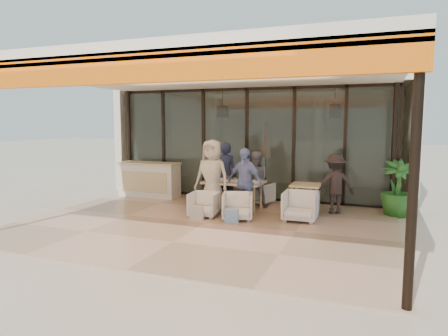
% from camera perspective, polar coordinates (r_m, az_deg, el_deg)
% --- Properties ---
extents(ground, '(70.00, 70.00, 0.00)m').
position_cam_1_polar(ground, '(8.92, -2.68, -7.97)').
color(ground, '#C6B293').
rests_on(ground, ground).
extents(terrace_floor, '(8.00, 6.00, 0.01)m').
position_cam_1_polar(terrace_floor, '(8.92, -2.68, -7.94)').
color(terrace_floor, tan).
rests_on(terrace_floor, ground).
extents(terrace_structure, '(8.00, 6.00, 3.40)m').
position_cam_1_polar(terrace_structure, '(8.44, -3.54, 13.44)').
color(terrace_structure, silver).
rests_on(terrace_structure, ground).
extents(glass_storefront, '(8.08, 0.10, 3.20)m').
position_cam_1_polar(glass_storefront, '(11.46, 3.27, 3.41)').
color(glass_storefront, '#9EADA3').
rests_on(glass_storefront, ground).
extents(interior_block, '(9.05, 3.62, 3.52)m').
position_cam_1_polar(interior_block, '(13.66, 6.28, 6.55)').
color(interior_block, silver).
rests_on(interior_block, ground).
extents(host_counter, '(1.85, 0.65, 1.04)m').
position_cam_1_polar(host_counter, '(12.10, -10.63, -1.61)').
color(host_counter, silver).
rests_on(host_counter, ground).
extents(dining_table, '(1.50, 0.90, 0.93)m').
position_cam_1_polar(dining_table, '(10.14, 1.43, -2.21)').
color(dining_table, '#CEB97D').
rests_on(dining_table, ground).
extents(chair_far_left, '(0.72, 0.67, 0.72)m').
position_cam_1_polar(chair_far_left, '(11.21, 1.03, -3.05)').
color(chair_far_left, white).
rests_on(chair_far_left, ground).
extents(chair_far_right, '(0.78, 0.75, 0.66)m').
position_cam_1_polar(chair_far_right, '(10.96, 5.17, -3.46)').
color(chair_far_right, white).
rests_on(chair_far_right, ground).
extents(chair_near_left, '(0.69, 0.65, 0.66)m').
position_cam_1_polar(chair_near_left, '(9.48, -2.88, -5.04)').
color(chair_near_left, white).
rests_on(chair_near_left, ground).
extents(chair_near_right, '(0.83, 0.80, 0.70)m').
position_cam_1_polar(chair_near_right, '(9.18, 1.95, -5.30)').
color(chair_near_right, white).
rests_on(chair_near_right, ground).
extents(diner_navy, '(0.73, 0.60, 1.71)m').
position_cam_1_polar(diner_navy, '(10.67, 0.13, -0.85)').
color(diner_navy, '#181B36').
rests_on(diner_navy, ground).
extents(diner_grey, '(0.86, 0.76, 1.49)m').
position_cam_1_polar(diner_grey, '(10.42, 4.45, -1.66)').
color(diner_grey, slate).
rests_on(diner_grey, ground).
extents(diner_cream, '(0.93, 0.65, 1.81)m').
position_cam_1_polar(diner_cream, '(9.84, -1.73, -1.20)').
color(diner_cream, beige).
rests_on(diner_cream, ground).
extents(diner_periwinkle, '(1.03, 0.66, 1.63)m').
position_cam_1_polar(diner_periwinkle, '(9.56, 2.93, -1.99)').
color(diner_periwinkle, '#7684C5').
rests_on(diner_periwinkle, ground).
extents(tote_bag_cream, '(0.30, 0.10, 0.34)m').
position_cam_1_polar(tote_bag_cream, '(9.16, -3.89, -6.49)').
color(tote_bag_cream, silver).
rests_on(tote_bag_cream, ground).
extents(tote_bag_blue, '(0.30, 0.10, 0.34)m').
position_cam_1_polar(tote_bag_blue, '(8.85, 1.10, -6.94)').
color(tote_bag_blue, '#99BFD8').
rests_on(tote_bag_blue, ground).
extents(side_table, '(0.70, 0.70, 0.74)m').
position_cam_1_polar(side_table, '(9.88, 11.63, -2.87)').
color(side_table, '#CEB97D').
rests_on(side_table, ground).
extents(side_chair, '(0.76, 0.71, 0.76)m').
position_cam_1_polar(side_chair, '(9.20, 10.84, -5.18)').
color(side_chair, white).
rests_on(side_chair, ground).
extents(standing_woman, '(1.10, 0.88, 1.49)m').
position_cam_1_polar(standing_woman, '(10.03, 15.57, -2.23)').
color(standing_woman, black).
rests_on(standing_woman, ground).
extents(potted_palm, '(0.95, 0.95, 1.35)m').
position_cam_1_polar(potted_palm, '(10.35, 23.51, -2.66)').
color(potted_palm, '#1E5919').
rests_on(potted_palm, ground).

